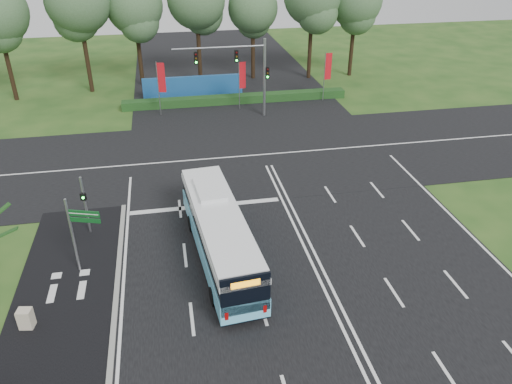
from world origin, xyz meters
The scene contains 16 objects.
ground centered at (0.00, 0.00, 0.00)m, with size 120.00×120.00×0.00m, color #204717.
road_main centered at (0.00, 0.00, 0.02)m, with size 20.00×120.00×0.04m, color black.
road_cross centered at (0.00, 12.00, 0.03)m, with size 120.00×14.00×0.05m, color black.
bike_path centered at (-12.50, -3.00, 0.03)m, with size 5.00×18.00×0.06m, color black.
kerb_strip centered at (-10.10, -3.00, 0.06)m, with size 0.25×18.00×0.12m, color gray.
city_bus centered at (-4.73, -0.60, 1.59)m, with size 3.23×11.18×3.16m.
pedestrian_signal centered at (-11.89, 3.27, 1.99)m, with size 0.34×0.43×3.64m.
street_sign centered at (-11.74, -0.40, 2.69)m, with size 1.61×0.60×4.31m.
utility_cabinet centered at (-13.89, -4.13, 0.51)m, with size 0.61×0.51×1.02m, color beige.
banner_flag_left centered at (-7.15, 22.29, 3.24)m, with size 0.73×0.21×5.00m.
banner_flag_mid centered at (0.27, 22.65, 3.00)m, with size 0.67×0.16×4.61m.
banner_flag_right centered at (8.88, 23.63, 3.13)m, with size 0.71×0.12×4.81m.
traffic_light_gantry centered at (0.21, 20.50, 4.66)m, with size 8.41×0.28×7.00m.
hedge centered at (0.00, 24.50, 0.40)m, with size 22.00×1.20×0.80m, color #183C15.
blue_hoarding centered at (-4.00, 27.00, 1.10)m, with size 10.00×0.30×2.20m, color #1B5293.
eucalyptus_row centered at (-3.42, 31.59, 8.44)m, with size 41.76×8.82×12.18m.
Camera 1 is at (-6.91, -22.41, 16.25)m, focal length 35.00 mm.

